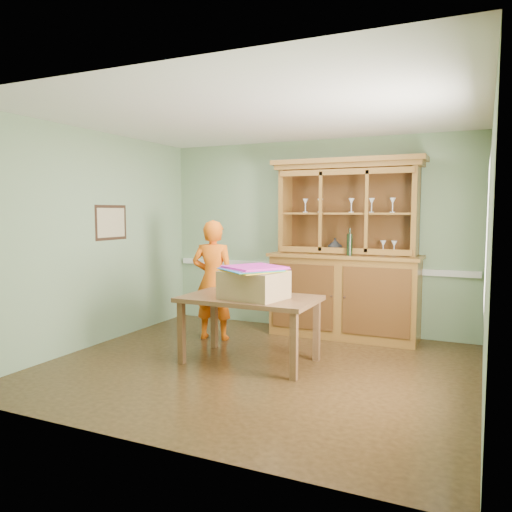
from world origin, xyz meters
The scene contains 14 objects.
floor centered at (0.00, 0.00, 0.00)m, with size 4.50×4.50×0.00m, color #4E3319.
ceiling centered at (0.00, 0.00, 2.70)m, with size 4.50×4.50×0.00m, color white.
wall_back centered at (0.00, 2.00, 1.35)m, with size 4.50×4.50×0.00m, color gray.
wall_left centered at (-2.25, 0.00, 1.35)m, with size 4.00×4.00×0.00m, color gray.
wall_right centered at (2.25, 0.00, 1.35)m, with size 4.00×4.00×0.00m, color gray.
wall_front centered at (0.00, -2.00, 1.35)m, with size 4.50×4.50×0.00m, color gray.
chair_rail centered at (0.00, 1.98, 0.90)m, with size 4.41×0.05×0.08m, color silver.
framed_map centered at (-2.23, 0.30, 1.55)m, with size 0.03×0.60×0.46m.
window_panel centered at (2.23, -0.30, 1.50)m, with size 0.03×0.96×1.36m.
china_hutch centered at (0.52, 1.73, 0.84)m, with size 2.04×0.67×2.39m.
dining_table centered at (-0.15, 0.13, 0.66)m, with size 1.50×0.90×0.75m.
cardboard_box centered at (-0.06, 0.04, 0.90)m, with size 0.65×0.52×0.30m, color olive.
kite_stack centered at (-0.05, 0.02, 1.08)m, with size 0.76×0.76×0.05m.
person centered at (-1.03, 0.86, 0.79)m, with size 0.58×0.38×1.58m, color orange.
Camera 1 is at (2.21, -4.85, 1.70)m, focal length 35.00 mm.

